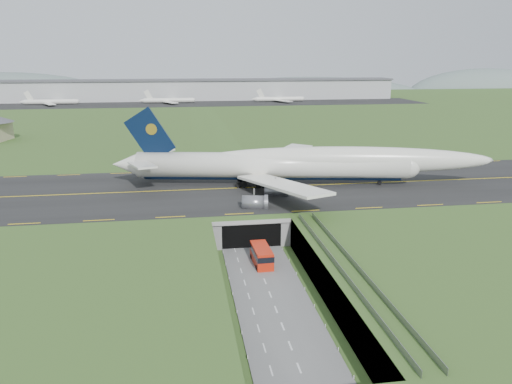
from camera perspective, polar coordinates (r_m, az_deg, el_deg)
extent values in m
plane|color=#374F1F|center=(94.09, 0.21, -8.23)|extent=(900.00, 900.00, 0.00)
cube|color=gray|center=(92.94, 0.21, -6.53)|extent=(800.00, 800.00, 6.00)
cube|color=slate|center=(87.30, 0.98, -10.10)|extent=(12.00, 75.00, 0.20)
cube|color=black|center=(123.11, -2.16, 0.43)|extent=(800.00, 44.00, 0.18)
cube|color=gray|center=(109.90, -1.32, -1.70)|extent=(16.00, 22.00, 1.00)
cube|color=gray|center=(110.02, -4.93, -3.10)|extent=(2.00, 22.00, 6.00)
cube|color=gray|center=(111.71, 2.26, -2.77)|extent=(2.00, 22.00, 6.00)
cube|color=black|center=(106.11, -0.96, -4.02)|extent=(12.00, 12.00, 5.00)
cube|color=#A8A8A3|center=(99.43, -0.50, -3.46)|extent=(17.00, 0.50, 0.80)
cube|color=#A8A8A3|center=(77.81, 10.50, -9.02)|extent=(3.00, 53.00, 0.50)
cube|color=gray|center=(77.08, 9.53, -8.61)|extent=(0.06, 53.00, 1.00)
cube|color=gray|center=(77.96, 11.51, -8.43)|extent=(0.06, 53.00, 1.00)
cylinder|color=#A8A8A3|center=(61.97, 17.17, -19.46)|extent=(0.90, 0.90, 5.60)
cylinder|color=#A8A8A3|center=(71.22, 12.93, -14.27)|extent=(0.90, 0.90, 5.60)
cylinder|color=#A8A8A3|center=(81.19, 9.82, -10.26)|extent=(0.90, 0.90, 5.60)
cylinder|color=#A8A8A3|center=(91.65, 7.47, -7.12)|extent=(0.90, 0.90, 5.60)
cylinder|color=silver|center=(125.39, 1.85, 3.09)|extent=(67.93, 18.09, 6.39)
sphere|color=silver|center=(130.21, 16.97, 2.89)|extent=(7.25, 7.25, 6.26)
cone|color=silver|center=(130.37, -14.62, 3.07)|extent=(7.93, 7.19, 6.07)
ellipsoid|color=silver|center=(126.60, 10.19, 3.64)|extent=(73.18, 18.53, 6.71)
ellipsoid|color=black|center=(129.78, 16.57, 3.24)|extent=(4.89, 3.53, 2.24)
cylinder|color=black|center=(125.93, 1.84, 1.98)|extent=(63.94, 13.85, 2.68)
cube|color=silver|center=(141.26, 2.61, 4.04)|extent=(24.58, 27.39, 2.69)
cube|color=silver|center=(135.72, -11.38, 4.37)|extent=(10.30, 11.42, 1.02)
cube|color=silver|center=(110.11, 2.95, 0.84)|extent=(16.79, 30.49, 2.69)
cube|color=silver|center=(121.45, -12.89, 3.04)|extent=(7.66, 11.83, 1.02)
cube|color=black|center=(127.44, -12.02, 6.38)|extent=(12.60, 2.80, 14.12)
cylinder|color=gold|center=(127.11, -11.84, 7.05)|extent=(2.87, 1.17, 2.79)
cylinder|color=slate|center=(135.53, 2.11, 2.23)|extent=(5.68, 4.14, 3.29)
cylinder|color=slate|center=(145.78, 0.20, 3.16)|extent=(5.68, 4.14, 3.29)
cylinder|color=slate|center=(117.13, 2.22, 0.16)|extent=(5.68, 4.14, 3.29)
cylinder|color=slate|center=(107.06, -0.22, -1.27)|extent=(5.68, 4.14, 3.29)
cylinder|color=black|center=(129.52, 13.93, 1.02)|extent=(1.17, 0.68, 1.10)
cube|color=black|center=(126.39, -0.20, 1.20)|extent=(7.11, 7.92, 1.40)
cube|color=red|center=(93.24, 0.64, -7.25)|extent=(3.28, 8.12, 3.21)
cube|color=black|center=(93.00, 0.64, -6.89)|extent=(3.35, 8.23, 1.07)
cube|color=black|center=(93.75, 0.64, -8.01)|extent=(3.05, 7.58, 0.53)
cylinder|color=black|center=(91.06, 0.11, -8.65)|extent=(0.41, 0.97, 0.96)
cylinder|color=black|center=(95.88, -0.50, -7.39)|extent=(0.41, 0.97, 0.96)
cylinder|color=black|center=(91.58, 1.83, -8.51)|extent=(0.41, 0.97, 0.96)
cylinder|color=black|center=(96.38, 1.14, -7.27)|extent=(0.41, 0.97, 0.96)
cube|color=#B2B2B2|center=(386.31, -6.82, 11.49)|extent=(300.00, 22.00, 15.00)
cube|color=#4C4C51|center=(385.92, -6.85, 12.60)|extent=(302.00, 24.00, 1.20)
cube|color=black|center=(356.95, -6.60, 10.02)|extent=(320.00, 50.00, 0.08)
cylinder|color=silver|center=(371.66, -22.40, 9.52)|extent=(34.00, 3.20, 3.20)
cylinder|color=silver|center=(361.59, -9.94, 10.29)|extent=(34.00, 3.20, 3.20)
cylinder|color=silver|center=(368.66, 2.69, 10.58)|extent=(34.00, 3.20, 3.20)
ellipsoid|color=slate|center=(543.18, -26.89, 9.16)|extent=(220.00, 77.00, 56.00)
ellipsoid|color=slate|center=(533.92, 5.91, 10.61)|extent=(260.00, 91.00, 44.00)
ellipsoid|color=slate|center=(615.16, 24.55, 9.94)|extent=(180.00, 63.00, 60.00)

